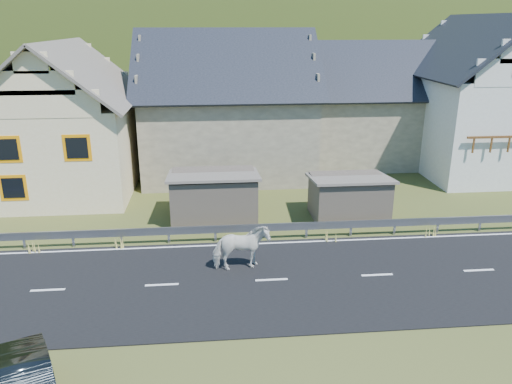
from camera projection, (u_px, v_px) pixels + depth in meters
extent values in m
plane|color=#323E15|center=(271.00, 281.00, 18.39)|extent=(160.00, 160.00, 0.00)
cube|color=black|center=(272.00, 280.00, 18.38)|extent=(60.00, 7.00, 0.04)
cube|color=silver|center=(272.00, 280.00, 18.37)|extent=(60.00, 6.60, 0.01)
cube|color=#93969B|center=(261.00, 228.00, 21.67)|extent=(28.00, 0.08, 0.34)
cube|color=#93969B|center=(24.00, 241.00, 20.88)|extent=(0.10, 0.06, 0.70)
cube|color=#93969B|center=(73.00, 239.00, 21.06)|extent=(0.10, 0.06, 0.70)
cube|color=#93969B|center=(121.00, 237.00, 21.23)|extent=(0.10, 0.06, 0.70)
cube|color=#93969B|center=(169.00, 236.00, 21.41)|extent=(0.10, 0.06, 0.70)
cube|color=#93969B|center=(215.00, 234.00, 21.59)|extent=(0.10, 0.06, 0.70)
cube|color=#93969B|center=(261.00, 232.00, 21.76)|extent=(0.10, 0.06, 0.70)
cube|color=#93969B|center=(306.00, 231.00, 21.94)|extent=(0.10, 0.06, 0.70)
cube|color=#93969B|center=(351.00, 229.00, 22.12)|extent=(0.10, 0.06, 0.70)
cube|color=#93969B|center=(394.00, 227.00, 22.29)|extent=(0.10, 0.06, 0.70)
cube|color=#93969B|center=(438.00, 226.00, 22.47)|extent=(0.10, 0.06, 0.70)
cube|color=#93969B|center=(480.00, 224.00, 22.64)|extent=(0.10, 0.06, 0.70)
cube|color=brown|center=(214.00, 196.00, 23.98)|extent=(4.30, 3.30, 2.40)
cube|color=brown|center=(349.00, 198.00, 24.12)|extent=(3.80, 2.90, 2.20)
cube|color=beige|center=(69.00, 145.00, 28.01)|extent=(7.00, 9.00, 5.00)
cube|color=orange|center=(7.00, 149.00, 23.34)|extent=(1.30, 0.12, 1.30)
cube|color=orange|center=(77.00, 148.00, 23.62)|extent=(1.30, 0.12, 1.30)
cube|color=orange|center=(13.00, 188.00, 23.95)|extent=(1.30, 0.12, 1.30)
cube|color=tan|center=(31.00, 69.00, 27.94)|extent=(0.70, 0.70, 2.40)
cube|color=tan|center=(227.00, 131.00, 31.63)|extent=(10.00, 9.00, 5.00)
cube|color=tan|center=(371.00, 125.00, 34.46)|extent=(9.00, 8.00, 4.60)
cube|color=silver|center=(477.00, 122.00, 31.94)|extent=(8.00, 10.00, 6.00)
ellipsoid|color=#243E0F|center=(227.00, 101.00, 194.93)|extent=(440.00, 280.00, 260.00)
imported|color=silver|center=(241.00, 248.00, 18.90)|extent=(1.28, 2.23, 1.78)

